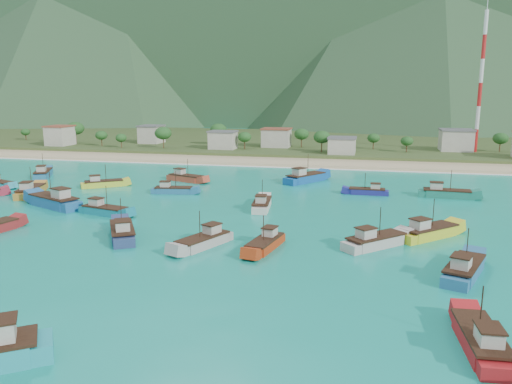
% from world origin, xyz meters
% --- Properties ---
extents(ground, '(600.00, 600.00, 0.00)m').
position_xyz_m(ground, '(0.00, 0.00, 0.00)').
color(ground, '#0D9680').
rests_on(ground, ground).
extents(beach, '(400.00, 18.00, 1.20)m').
position_xyz_m(beach, '(0.00, 79.00, 0.00)').
color(beach, beige).
rests_on(beach, ground).
extents(land, '(400.00, 110.00, 2.40)m').
position_xyz_m(land, '(0.00, 140.00, 0.00)').
color(land, '#385123').
rests_on(land, ground).
extents(surf_line, '(400.00, 2.50, 0.08)m').
position_xyz_m(surf_line, '(0.00, 69.50, 0.00)').
color(surf_line, white).
rests_on(surf_line, ground).
extents(village, '(206.08, 27.29, 7.64)m').
position_xyz_m(village, '(10.80, 102.51, 4.82)').
color(village, beige).
rests_on(village, ground).
extents(vegetation, '(274.67, 26.43, 8.92)m').
position_xyz_m(vegetation, '(-13.32, 102.55, 5.24)').
color(vegetation, '#235623').
rests_on(vegetation, ground).
extents(radio_tower, '(1.20, 1.20, 45.51)m').
position_xyz_m(radio_tower, '(59.52, 108.00, 24.36)').
color(radio_tower, red).
rests_on(radio_tower, ground).
extents(boat_0, '(8.46, 2.67, 4.97)m').
position_xyz_m(boat_0, '(24.86, 35.33, 0.51)').
color(boat_0, navy).
rests_on(boat_0, ground).
extents(boat_1, '(9.63, 12.07, 7.15)m').
position_xyz_m(boat_1, '(9.96, 47.10, 0.91)').
color(boat_1, '#11519E').
rests_on(boat_1, ground).
extents(boat_3, '(10.62, 3.79, 6.17)m').
position_xyz_m(boat_3, '(40.58, 35.67, 0.73)').
color(boat_3, '#1C7966').
rests_on(boat_3, ground).
extents(boat_5, '(3.59, 10.07, 5.84)m').
position_xyz_m(boat_5, '(34.63, -29.39, 0.67)').
color(boat_5, '#B2191D').
rests_on(boat_5, ground).
extents(boat_7, '(9.89, 5.01, 5.61)m').
position_xyz_m(boat_7, '(-20.84, 6.80, 0.63)').
color(boat_7, '#11798D').
rests_on(boat_7, ground).
extents(boat_8, '(3.94, 10.02, 5.77)m').
position_xyz_m(boat_8, '(5.61, 17.45, 0.66)').
color(boat_8, beige).
rests_on(boat_8, ground).
extents(boat_10, '(9.82, 9.77, 6.32)m').
position_xyz_m(boat_10, '(33.89, 4.31, 0.76)').
color(boat_10, gold).
rests_on(boat_10, ground).
extents(boat_11, '(13.17, 8.73, 7.54)m').
position_xyz_m(boat_11, '(-32.99, 10.02, 0.98)').
color(boat_11, '#1F5D99').
rests_on(boat_11, ground).
extents(boat_14, '(6.58, 10.80, 6.14)m').
position_xyz_m(boat_14, '(36.24, -11.49, 0.72)').
color(boat_14, '#256494').
rests_on(boat_14, ground).
extents(boat_15, '(4.29, 9.40, 5.36)m').
position_xyz_m(boat_15, '(11.19, -6.19, 0.58)').
color(boat_15, '#B33513').
rests_on(boat_15, ground).
extents(boat_21, '(6.26, 11.26, 6.38)m').
position_xyz_m(boat_21, '(-44.50, 18.48, 0.77)').
color(boat_21, '#B97D2C').
rests_on(boat_21, ground).
extents(boat_22, '(8.16, 10.81, 6.32)m').
position_xyz_m(boat_22, '(-10.66, -5.92, 0.76)').
color(boat_22, navy).
rests_on(boat_22, ground).
extents(boat_23, '(6.52, 10.01, 5.72)m').
position_xyz_m(boat_23, '(2.49, -7.09, 0.65)').
color(boat_23, '#AFA5A0').
rests_on(boat_23, ground).
extents(boat_26, '(9.38, 9.40, 6.06)m').
position_xyz_m(boat_26, '(26.10, -2.04, 0.71)').
color(boat_26, '#B6ACA5').
rests_on(boat_26, ground).
extents(boat_27, '(10.39, 6.35, 5.91)m').
position_xyz_m(boat_27, '(-18.73, 41.93, 0.68)').
color(boat_27, '#BD442E').
rests_on(boat_27, ground).
extents(boat_29, '(9.12, 3.96, 5.21)m').
position_xyz_m(boat_29, '(-16.11, 27.23, 0.55)').
color(boat_29, '#256894').
rests_on(boat_29, ground).
extents(boat_31, '(7.67, 11.09, 6.38)m').
position_xyz_m(boat_31, '(-56.45, 39.42, 0.77)').
color(boat_31, '#246690').
rests_on(boat_31, ground).
extents(boat_32, '(9.25, 7.75, 5.56)m').
position_xyz_m(boat_32, '(-34.59, 30.66, 0.62)').
color(boat_32, gold).
rests_on(boat_32, ground).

